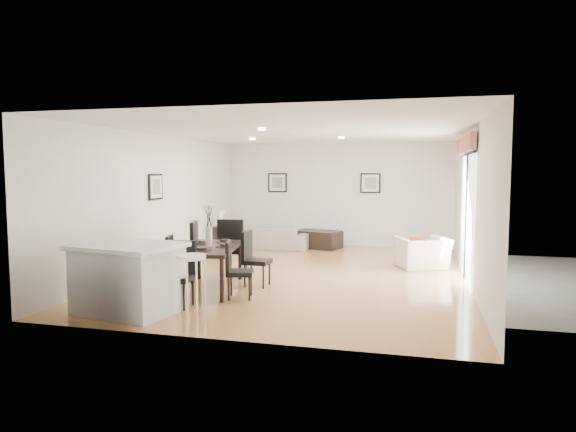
% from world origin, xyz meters
% --- Properties ---
extents(ground, '(8.00, 8.00, 0.00)m').
position_xyz_m(ground, '(0.00, 0.00, 0.00)').
color(ground, '#B4804A').
rests_on(ground, ground).
extents(wall_back, '(6.00, 0.04, 2.70)m').
position_xyz_m(wall_back, '(0.00, 4.00, 1.35)').
color(wall_back, silver).
rests_on(wall_back, ground).
extents(wall_front, '(6.00, 0.04, 2.70)m').
position_xyz_m(wall_front, '(0.00, -4.00, 1.35)').
color(wall_front, silver).
rests_on(wall_front, ground).
extents(wall_left, '(0.04, 8.00, 2.70)m').
position_xyz_m(wall_left, '(-3.00, 0.00, 1.35)').
color(wall_left, silver).
rests_on(wall_left, ground).
extents(wall_right, '(0.04, 8.00, 2.70)m').
position_xyz_m(wall_right, '(3.00, 0.00, 1.35)').
color(wall_right, silver).
rests_on(wall_right, ground).
extents(ceiling, '(6.00, 8.00, 0.02)m').
position_xyz_m(ceiling, '(0.00, 0.00, 2.70)').
color(ceiling, white).
rests_on(ceiling, wall_back).
extents(sofa, '(1.98, 0.86, 0.57)m').
position_xyz_m(sofa, '(-1.50, 2.93, 0.28)').
color(sofa, gray).
rests_on(sofa, ground).
extents(armchair, '(1.22, 1.15, 0.63)m').
position_xyz_m(armchair, '(2.22, 1.15, 0.31)').
color(armchair, beige).
rests_on(armchair, ground).
extents(dining_table, '(1.16, 1.86, 0.72)m').
position_xyz_m(dining_table, '(-1.22, -1.65, 0.65)').
color(dining_table, black).
rests_on(dining_table, ground).
extents(dining_chair_wnear, '(0.52, 0.52, 0.93)m').
position_xyz_m(dining_chair_wnear, '(-1.84, -2.06, 0.52)').
color(dining_chair_wnear, black).
rests_on(dining_chair_wnear, ground).
extents(dining_chair_wfar, '(0.59, 0.59, 1.08)m').
position_xyz_m(dining_chair_wfar, '(-1.82, -1.20, 0.60)').
color(dining_chair_wfar, black).
rests_on(dining_chair_wfar, ground).
extents(dining_chair_enear, '(0.48, 0.48, 0.89)m').
position_xyz_m(dining_chair_enear, '(-0.60, -2.10, 0.50)').
color(dining_chair_enear, black).
rests_on(dining_chair_enear, ground).
extents(dining_chair_efar, '(0.44, 0.44, 0.95)m').
position_xyz_m(dining_chair_efar, '(-0.61, -1.22, 0.53)').
color(dining_chair_efar, black).
rests_on(dining_chair_efar, ground).
extents(dining_chair_head, '(0.45, 0.45, 0.95)m').
position_xyz_m(dining_chair_head, '(-1.22, -2.73, 0.53)').
color(dining_chair_head, black).
rests_on(dining_chair_head, ground).
extents(dining_chair_foot, '(0.53, 0.53, 1.08)m').
position_xyz_m(dining_chair_foot, '(-1.21, -0.59, 0.61)').
color(dining_chair_foot, black).
rests_on(dining_chair_foot, ground).
extents(vase, '(0.83, 1.30, 0.68)m').
position_xyz_m(vase, '(-1.22, -1.65, 0.98)').
color(vase, white).
rests_on(vase, dining_table).
extents(coffee_table, '(1.27, 0.97, 0.45)m').
position_xyz_m(coffee_table, '(-0.35, 3.34, 0.22)').
color(coffee_table, black).
rests_on(coffee_table, ground).
extents(side_table, '(0.47, 0.47, 0.56)m').
position_xyz_m(side_table, '(-2.69, 2.58, 0.28)').
color(side_table, black).
rests_on(side_table, ground).
extents(table_lamp, '(0.21, 0.21, 0.40)m').
position_xyz_m(table_lamp, '(-2.69, 2.58, 0.82)').
color(table_lamp, white).
rests_on(table_lamp, side_table).
extents(cushion, '(0.30, 0.16, 0.28)m').
position_xyz_m(cushion, '(2.13, 1.06, 0.50)').
color(cushion, maroon).
rests_on(cushion, armchair).
extents(kitchen_island, '(1.54, 1.27, 0.96)m').
position_xyz_m(kitchen_island, '(-1.75, -3.23, 0.49)').
color(kitchen_island, silver).
rests_on(kitchen_island, ground).
extents(bar_stool, '(0.39, 0.39, 0.85)m').
position_xyz_m(bar_stool, '(-0.80, -3.23, 0.73)').
color(bar_stool, white).
rests_on(bar_stool, ground).
extents(framed_print_back_left, '(0.52, 0.04, 0.52)m').
position_xyz_m(framed_print_back_left, '(-1.60, 3.97, 1.65)').
color(framed_print_back_left, black).
rests_on(framed_print_back_left, wall_back).
extents(framed_print_back_right, '(0.52, 0.04, 0.52)m').
position_xyz_m(framed_print_back_right, '(0.90, 3.97, 1.65)').
color(framed_print_back_right, black).
rests_on(framed_print_back_right, wall_back).
extents(framed_print_left_wall, '(0.04, 0.52, 0.52)m').
position_xyz_m(framed_print_left_wall, '(-2.97, -0.20, 1.65)').
color(framed_print_left_wall, black).
rests_on(framed_print_left_wall, wall_left).
extents(sliding_door, '(0.12, 2.70, 2.57)m').
position_xyz_m(sliding_door, '(2.96, 0.30, 1.66)').
color(sliding_door, white).
rests_on(sliding_door, wall_right).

